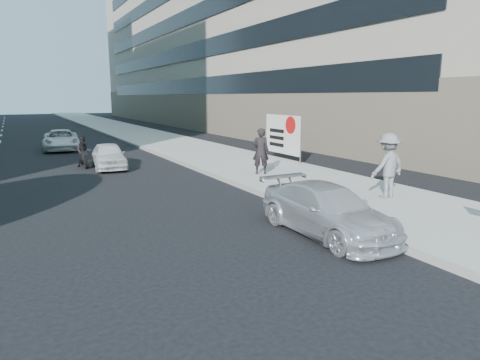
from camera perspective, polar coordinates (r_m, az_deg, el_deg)
ground at (r=11.69m, az=2.11°, el=-5.07°), size 160.00×160.00×0.00m
near_sidewalk at (r=31.39m, az=-10.02°, el=5.11°), size 5.00×120.00×0.15m
near_building at (r=47.93m, az=0.50°, el=19.18°), size 14.00×70.00×20.00m
jogger at (r=13.98m, az=19.09°, el=1.83°), size 1.34×0.83×2.00m
pedestrian_woman at (r=17.30m, az=2.77°, el=3.87°), size 0.80×0.69×1.86m
protest_banner at (r=21.38m, az=5.71°, el=6.07°), size 0.08×3.06×2.20m
parked_sedan at (r=10.39m, az=11.55°, el=-3.98°), size 1.68×4.08×1.18m
white_sedan_near at (r=20.48m, az=-17.11°, el=3.12°), size 1.71×3.57×1.18m
white_sedan_far at (r=28.64m, az=-22.76°, el=4.95°), size 2.45×4.62×1.24m
motorcycle at (r=21.35m, az=-20.11°, el=3.38°), size 0.73×2.05×1.42m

